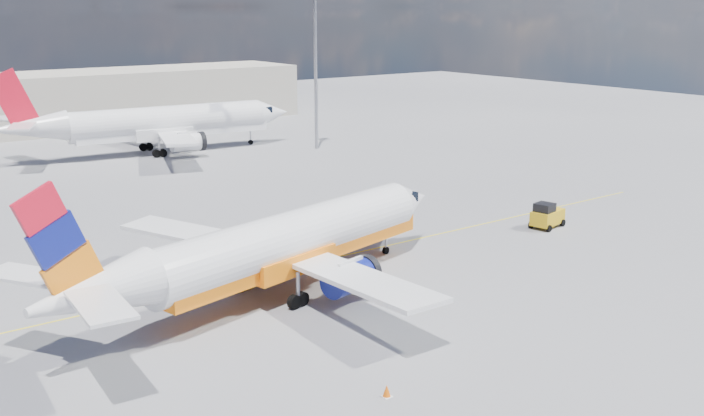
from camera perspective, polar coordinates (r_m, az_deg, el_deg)
ground at (r=52.19m, az=-0.54°, el=-4.72°), size 240.00×240.00×0.00m
taxi_line at (r=54.51m, az=-2.40°, el=-3.88°), size 70.00×0.15×0.01m
terminal_main at (r=120.51m, az=-20.15°, el=7.31°), size 70.00×14.00×8.00m
main_jet at (r=47.56m, az=-5.23°, el=-2.64°), size 31.93×24.46×9.64m
second_jet at (r=96.80m, az=-13.83°, el=5.99°), size 35.57×28.05×10.78m
gse_tug at (r=64.31m, az=13.99°, el=-0.54°), size 3.18×2.31×2.08m
traffic_cone at (r=36.38m, az=2.54°, el=-13.16°), size 0.42×0.42×0.59m
floodlight_mast at (r=96.52m, az=-2.67°, el=11.01°), size 1.39×1.39×18.98m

